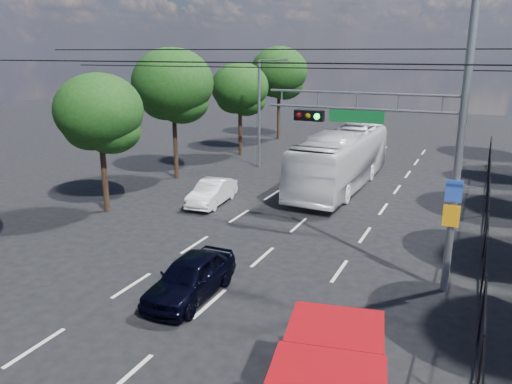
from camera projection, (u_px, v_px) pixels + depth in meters
The scene contains 13 objects.
ground at pixel (126, 377), 11.93m from camera, with size 120.00×120.00×0.00m, color black.
lane_markings at pixel (313, 212), 24.17m from camera, with size 6.12×38.00×0.01m.
signal_mast at pixel (419, 128), 15.37m from camera, with size 6.43×0.39×9.50m.
streetlight_left at pixel (261, 108), 32.65m from camera, with size 2.09×0.22×7.08m.
utility_wires at pixel (273, 60), 17.69m from camera, with size 22.00×5.04×0.74m.
fence_right at pixel (486, 226), 19.23m from camera, with size 0.06×34.03×2.00m.
tree_left_b at pixel (100, 117), 23.15m from camera, with size 4.08×4.08×6.63m.
tree_left_c at pixel (173, 89), 29.29m from camera, with size 4.80×4.80×7.80m.
tree_left_d at pixel (240, 92), 36.31m from camera, with size 4.20×4.20×6.83m.
tree_left_e at pixel (279, 75), 43.16m from camera, with size 4.92×4.92×7.99m.
navy_hatchback at pixel (190, 277), 15.71m from camera, with size 1.60×3.97×1.35m, color black.
white_bus at pixel (341, 160), 28.32m from camera, with size 2.70×11.55×3.22m, color silver.
white_van at pixel (212, 192), 25.36m from camera, with size 1.31×3.77×1.24m, color silver.
Camera 1 is at (7.12, -8.04, 7.52)m, focal length 35.00 mm.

